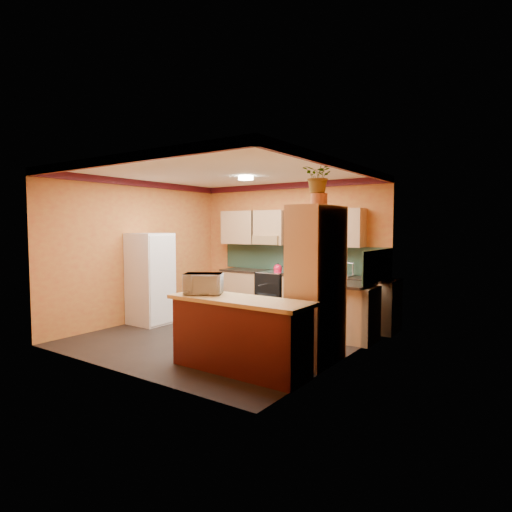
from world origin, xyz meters
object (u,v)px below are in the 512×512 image
Objects in this scene: fridge at (150,279)px; stove at (275,294)px; breakfast_bar at (240,337)px; base_cabinets_back at (302,298)px; microwave at (203,284)px; pantry at (316,285)px.

stove is at bearing 49.16° from fridge.
base_cabinets_back is at bearing 104.08° from breakfast_bar.
microwave is at bearing -26.19° from fridge.
fridge is 2.65m from microwave.
microwave reaches higher than base_cabinets_back.
fridge is (-1.59, -1.84, 0.39)m from stove.
breakfast_bar is 0.87m from microwave.
fridge reaches higher than base_cabinets_back.
microwave is at bearing -144.78° from pantry.
pantry reaches higher than breakfast_bar.
breakfast_bar is at bearing -125.87° from pantry.
microwave is (2.37, -1.17, 0.22)m from fridge.
pantry is (1.38, -2.14, 0.61)m from base_cabinets_back.
breakfast_bar is (0.75, -3.01, 0.00)m from base_cabinets_back.
base_cabinets_back is 7.37× the size of microwave.
pantry is at bearing 4.25° from microwave.
pantry is 1.17× the size of breakfast_bar.
base_cabinets_back is 0.63m from stove.
fridge is at bearing 158.59° from breakfast_bar.
stove is at bearing -180.00° from base_cabinets_back.
fridge is at bearing 175.28° from pantry.
base_cabinets_back and breakfast_bar have the same top height.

